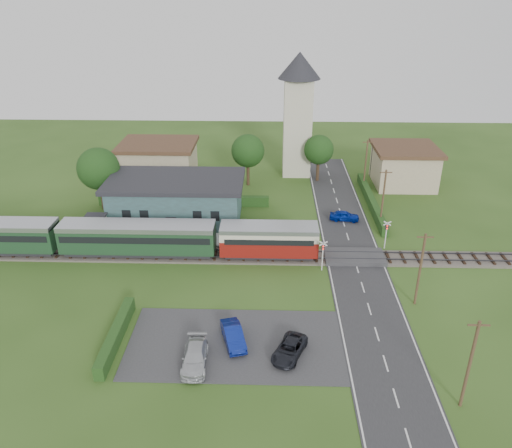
{
  "coord_description": "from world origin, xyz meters",
  "views": [
    {
      "loc": [
        1.1,
        -43.57,
        25.75
      ],
      "look_at": [
        -0.31,
        4.0,
        2.92
      ],
      "focal_mm": 35.0,
      "sensor_mm": 36.0,
      "label": 1
    }
  ],
  "objects_px": {
    "station_building": "(177,199)",
    "crossing_signal_near": "(323,251)",
    "car_park_blue": "(233,335)",
    "car_park_silver": "(195,357)",
    "car_on_road": "(344,216)",
    "pedestrian_far": "(112,230)",
    "house_east": "(404,165)",
    "crossing_signal_far": "(386,231)",
    "car_park_dark": "(289,349)",
    "pedestrian_near": "(237,230)",
    "church_tower": "(298,106)",
    "train": "(107,237)",
    "equipment_hut": "(96,227)"
  },
  "relations": [
    {
      "from": "church_tower",
      "to": "house_east",
      "type": "height_order",
      "value": "church_tower"
    },
    {
      "from": "equipment_hut",
      "to": "church_tower",
      "type": "relative_size",
      "value": 0.14
    },
    {
      "from": "train",
      "to": "pedestrian_far",
      "type": "distance_m",
      "value": 3.27
    },
    {
      "from": "station_building",
      "to": "pedestrian_near",
      "type": "xyz_separation_m",
      "value": [
        7.56,
        -5.46,
        -1.34
      ]
    },
    {
      "from": "train",
      "to": "car_on_road",
      "type": "height_order",
      "value": "train"
    },
    {
      "from": "station_building",
      "to": "church_tower",
      "type": "height_order",
      "value": "church_tower"
    },
    {
      "from": "crossing_signal_far",
      "to": "pedestrian_far",
      "type": "distance_m",
      "value": 29.85
    },
    {
      "from": "equipment_hut",
      "to": "church_tower",
      "type": "height_order",
      "value": "church_tower"
    },
    {
      "from": "car_park_blue",
      "to": "car_park_dark",
      "type": "height_order",
      "value": "car_park_blue"
    },
    {
      "from": "car_park_dark",
      "to": "pedestrian_far",
      "type": "height_order",
      "value": "pedestrian_far"
    },
    {
      "from": "pedestrian_far",
      "to": "car_park_dark",
      "type": "bearing_deg",
      "value": -111.28
    },
    {
      "from": "equipment_hut",
      "to": "train",
      "type": "xyz_separation_m",
      "value": [
        2.31,
        -3.2,
        0.43
      ]
    },
    {
      "from": "car_on_road",
      "to": "pedestrian_far",
      "type": "distance_m",
      "value": 27.12
    },
    {
      "from": "house_east",
      "to": "crossing_signal_near",
      "type": "bearing_deg",
      "value": -119.13
    },
    {
      "from": "car_on_road",
      "to": "car_park_silver",
      "type": "xyz_separation_m",
      "value": [
        -14.47,
        -25.85,
        0.08
      ]
    },
    {
      "from": "car_on_road",
      "to": "pedestrian_far",
      "type": "xyz_separation_m",
      "value": [
        -26.38,
        -6.23,
        0.73
      ]
    },
    {
      "from": "crossing_signal_near",
      "to": "station_building",
      "type": "bearing_deg",
      "value": 145.19
    },
    {
      "from": "crossing_signal_near",
      "to": "pedestrian_near",
      "type": "bearing_deg",
      "value": 146.06
    },
    {
      "from": "church_tower",
      "to": "house_east",
      "type": "bearing_deg",
      "value": -14.93
    },
    {
      "from": "train",
      "to": "car_park_blue",
      "type": "bearing_deg",
      "value": -44.7
    },
    {
      "from": "equipment_hut",
      "to": "station_building",
      "type": "height_order",
      "value": "station_building"
    },
    {
      "from": "station_building",
      "to": "pedestrian_far",
      "type": "distance_m",
      "value": 8.67
    },
    {
      "from": "car_park_dark",
      "to": "station_building",
      "type": "bearing_deg",
      "value": 139.92
    },
    {
      "from": "station_building",
      "to": "crossing_signal_near",
      "type": "xyz_separation_m",
      "value": [
        16.4,
        -11.4,
        -0.55
      ]
    },
    {
      "from": "station_building",
      "to": "car_park_dark",
      "type": "distance_m",
      "value": 27.53
    },
    {
      "from": "crossing_signal_near",
      "to": "car_park_blue",
      "type": "bearing_deg",
      "value": -124.97
    },
    {
      "from": "train",
      "to": "car_on_road",
      "type": "bearing_deg",
      "value": 19.89
    },
    {
      "from": "car_park_blue",
      "to": "house_east",
      "type": "bearing_deg",
      "value": 42.74
    },
    {
      "from": "house_east",
      "to": "crossing_signal_far",
      "type": "relative_size",
      "value": 2.69
    },
    {
      "from": "car_park_blue",
      "to": "car_park_silver",
      "type": "xyz_separation_m",
      "value": [
        -2.69,
        -2.6,
        -0.01
      ]
    },
    {
      "from": "car_park_blue",
      "to": "station_building",
      "type": "bearing_deg",
      "value": 93.88
    },
    {
      "from": "station_building",
      "to": "pedestrian_far",
      "type": "bearing_deg",
      "value": -136.72
    },
    {
      "from": "car_park_dark",
      "to": "pedestrian_near",
      "type": "height_order",
      "value": "pedestrian_near"
    },
    {
      "from": "station_building",
      "to": "train",
      "type": "distance_m",
      "value": 10.65
    },
    {
      "from": "station_building",
      "to": "crossing_signal_near",
      "type": "distance_m",
      "value": 19.98
    },
    {
      "from": "car_park_dark",
      "to": "train",
      "type": "bearing_deg",
      "value": 162.53
    },
    {
      "from": "train",
      "to": "crossing_signal_near",
      "type": "xyz_separation_m",
      "value": [
        22.09,
        -2.41,
        -0.04
      ]
    },
    {
      "from": "crossing_signal_near",
      "to": "pedestrian_far",
      "type": "distance_m",
      "value": 23.31
    },
    {
      "from": "car_park_silver",
      "to": "pedestrian_far",
      "type": "bearing_deg",
      "value": 119.19
    },
    {
      "from": "crossing_signal_near",
      "to": "pedestrian_far",
      "type": "relative_size",
      "value": 1.77
    },
    {
      "from": "train",
      "to": "crossing_signal_near",
      "type": "relative_size",
      "value": 13.18
    },
    {
      "from": "station_building",
      "to": "crossing_signal_far",
      "type": "bearing_deg",
      "value": -15.63
    },
    {
      "from": "equipment_hut",
      "to": "crossing_signal_near",
      "type": "xyz_separation_m",
      "value": [
        24.4,
        -5.61,
        0.39
      ]
    },
    {
      "from": "car_park_silver",
      "to": "station_building",
      "type": "bearing_deg",
      "value": 100.48
    },
    {
      "from": "car_park_silver",
      "to": "pedestrian_far",
      "type": "distance_m",
      "value": 22.96
    },
    {
      "from": "crossing_signal_far",
      "to": "car_park_blue",
      "type": "height_order",
      "value": "crossing_signal_far"
    },
    {
      "from": "station_building",
      "to": "house_east",
      "type": "bearing_deg",
      "value": 23.44
    },
    {
      "from": "house_east",
      "to": "crossing_signal_near",
      "type": "height_order",
      "value": "house_east"
    },
    {
      "from": "train",
      "to": "pedestrian_far",
      "type": "relative_size",
      "value": 23.27
    },
    {
      "from": "equipment_hut",
      "to": "house_east",
      "type": "bearing_deg",
      "value": 26.32
    }
  ]
}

